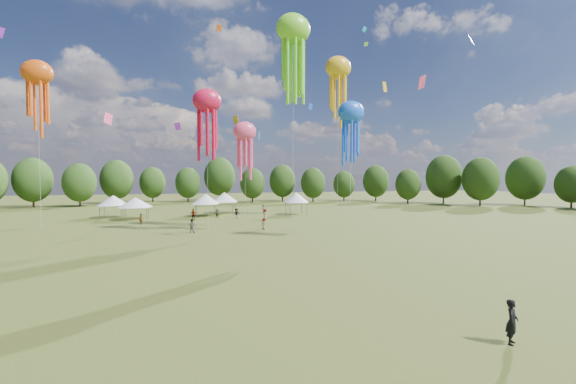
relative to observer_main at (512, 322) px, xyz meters
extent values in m
plane|color=#384416|center=(-7.84, 2.60, -0.98)|extent=(300.00, 300.00, 0.00)
imported|color=black|center=(0.00, 0.00, 0.00)|extent=(0.85, 0.80, 1.95)
imported|color=gray|center=(-12.75, 36.25, -0.07)|extent=(1.08, 0.98, 1.82)
imported|color=gray|center=(-0.47, 47.69, -0.04)|extent=(0.77, 1.02, 1.87)
imported|color=gray|center=(1.81, 60.06, -0.19)|extent=(0.82, 0.92, 1.57)
imported|color=gray|center=(-4.79, 51.55, -0.11)|extent=(1.17, 0.74, 1.74)
imported|color=gray|center=(-12.23, 50.90, -0.02)|extent=(1.16, 0.56, 1.92)
imported|color=gray|center=(-8.00, 53.39, -0.21)|extent=(1.49, 0.79, 1.54)
imported|color=gray|center=(-20.17, 47.44, -0.16)|extent=(0.65, 0.71, 1.64)
imported|color=gray|center=(-3.05, 36.89, -0.19)|extent=(0.75, 0.90, 1.58)
cylinder|color=#47474C|center=(-27.79, 56.87, 0.08)|extent=(0.08, 0.08, 2.11)
cylinder|color=#47474C|center=(-27.79, 60.59, 0.08)|extent=(0.08, 0.08, 2.11)
cylinder|color=#47474C|center=(-24.07, 56.87, 0.08)|extent=(0.08, 0.08, 2.11)
cylinder|color=#47474C|center=(-24.07, 60.59, 0.08)|extent=(0.08, 0.08, 2.11)
cube|color=silver|center=(-25.93, 58.73, 1.18)|extent=(4.12, 4.12, 0.10)
cone|color=silver|center=(-25.93, 58.73, 2.13)|extent=(5.35, 5.35, 1.81)
cylinder|color=#47474C|center=(-23.75, 52.91, 0.01)|extent=(0.08, 0.08, 1.98)
cylinder|color=#47474C|center=(-23.75, 56.86, 0.01)|extent=(0.08, 0.08, 1.98)
cylinder|color=#47474C|center=(-19.80, 52.91, 0.01)|extent=(0.08, 0.08, 1.98)
cylinder|color=#47474C|center=(-19.80, 56.86, 0.01)|extent=(0.08, 0.08, 1.98)
cube|color=silver|center=(-21.78, 54.88, 1.06)|extent=(4.36, 4.36, 0.10)
cone|color=silver|center=(-21.78, 54.88, 1.96)|extent=(5.66, 5.66, 1.70)
cylinder|color=#47474C|center=(-11.60, 54.80, 0.12)|extent=(0.08, 0.08, 2.19)
cylinder|color=#47474C|center=(-11.60, 58.31, 0.12)|extent=(0.08, 0.08, 2.19)
cylinder|color=#47474C|center=(-8.08, 54.80, 0.12)|extent=(0.08, 0.08, 2.19)
cylinder|color=#47474C|center=(-8.08, 58.31, 0.12)|extent=(0.08, 0.08, 2.19)
cube|color=silver|center=(-9.84, 56.55, 1.26)|extent=(3.92, 3.92, 0.10)
cone|color=silver|center=(-9.84, 56.55, 2.25)|extent=(5.09, 5.09, 1.88)
cylinder|color=#47474C|center=(-7.79, 58.47, 0.14)|extent=(0.08, 0.08, 2.24)
cylinder|color=#47474C|center=(-7.79, 62.14, 0.14)|extent=(0.08, 0.08, 2.24)
cylinder|color=#47474C|center=(-4.12, 58.47, 0.14)|extent=(0.08, 0.08, 2.24)
cylinder|color=#47474C|center=(-4.12, 62.14, 0.14)|extent=(0.08, 0.08, 2.24)
cube|color=silver|center=(-5.95, 60.30, 1.31)|extent=(4.07, 4.07, 0.10)
cone|color=silver|center=(-5.95, 60.30, 2.32)|extent=(5.29, 5.29, 1.92)
cylinder|color=#47474C|center=(5.49, 52.79, 0.17)|extent=(0.08, 0.08, 2.29)
cylinder|color=#47474C|center=(5.49, 56.13, 0.17)|extent=(0.08, 0.08, 2.29)
cylinder|color=#47474C|center=(8.82, 52.79, 0.17)|extent=(0.08, 0.08, 2.29)
cylinder|color=#47474C|center=(8.82, 56.13, 0.17)|extent=(0.08, 0.08, 2.29)
cube|color=silver|center=(7.15, 54.46, 1.37)|extent=(3.74, 3.74, 0.10)
cone|color=silver|center=(7.15, 54.46, 2.40)|extent=(4.86, 4.86, 1.97)
ellipsoid|color=red|center=(-10.65, 36.66, 16.30)|extent=(3.72, 2.60, 3.16)
cylinder|color=beige|center=(-10.65, 36.66, 7.66)|extent=(0.03, 0.03, 17.28)
ellipsoid|color=#77E225|center=(0.75, 35.29, 26.33)|extent=(4.75, 3.33, 4.04)
cylinder|color=beige|center=(0.75, 35.29, 12.68)|extent=(0.03, 0.03, 27.31)
ellipsoid|color=blue|center=(5.17, 26.60, 13.86)|extent=(3.17, 2.22, 2.70)
cylinder|color=beige|center=(5.17, 26.60, 6.44)|extent=(0.03, 0.03, 14.84)
ellipsoid|color=#E04E0E|center=(-33.15, 46.35, 20.84)|extent=(4.07, 2.85, 3.46)
cylinder|color=beige|center=(-33.15, 46.35, 9.93)|extent=(0.03, 0.03, 21.82)
ellipsoid|color=#FF4B7E|center=(-5.82, 35.65, 12.37)|extent=(3.06, 2.14, 2.60)
cylinder|color=beige|center=(-5.82, 35.65, 5.70)|extent=(0.03, 0.03, 13.35)
ellipsoid|color=gold|center=(13.63, 49.37, 26.28)|extent=(4.85, 3.39, 4.12)
cylinder|color=beige|center=(13.63, 49.37, 12.65)|extent=(0.03, 0.03, 27.26)
cube|color=#E04E0E|center=(-8.55, 41.74, 27.88)|extent=(0.72, 0.65, 0.95)
cube|color=gold|center=(-1.88, 72.84, 19.66)|extent=(1.30, 1.77, 2.39)
cube|color=#77E225|center=(21.83, 54.26, 33.01)|extent=(0.86, 0.68, 0.96)
cube|color=#17A0C7|center=(-0.18, 53.90, 14.05)|extent=(0.44, 1.24, 1.54)
cube|color=#FF4B7E|center=(13.47, 24.86, 17.48)|extent=(1.41, 1.11, 1.77)
cube|color=gold|center=(24.71, 29.52, 25.21)|extent=(1.02, 1.21, 1.53)
cube|color=#FF4B7E|center=(-28.62, 70.61, 18.43)|extent=(1.58, 1.72, 2.67)
cube|color=red|center=(12.24, 50.49, 27.18)|extent=(0.65, 1.96, 2.20)
cube|color=gold|center=(24.86, 52.11, 24.20)|extent=(1.60, 0.93, 2.21)
cube|color=blue|center=(16.15, 71.46, 23.44)|extent=(1.39, 0.63, 1.63)
cube|color=#17A0C7|center=(14.60, 41.35, 30.15)|extent=(0.90, 0.21, 1.00)
cube|color=#FF4B7E|center=(-39.14, 67.66, 20.52)|extent=(0.64, 1.77, 2.09)
cube|color=purple|center=(-14.68, 58.53, 15.75)|extent=(1.30, 0.48, 1.48)
cylinder|color=#38281C|center=(-48.52, 88.09, 0.73)|extent=(0.44, 0.44, 3.41)
ellipsoid|color=#253F15|center=(-48.52, 88.09, 5.63)|extent=(8.53, 8.53, 10.66)
cylinder|color=#38281C|center=(-38.44, 87.62, 0.56)|extent=(0.44, 0.44, 3.07)
ellipsoid|color=#253F15|center=(-38.44, 87.62, 4.96)|extent=(7.66, 7.66, 9.58)
cylinder|color=#38281C|center=(-31.35, 95.93, 0.74)|extent=(0.44, 0.44, 3.43)
ellipsoid|color=#253F15|center=(-31.35, 95.93, 5.68)|extent=(8.58, 8.58, 10.73)
cylinder|color=#38281C|center=(-22.60, 101.55, 0.50)|extent=(0.44, 0.44, 2.95)
ellipsoid|color=#253F15|center=(-22.60, 101.55, 4.73)|extent=(7.37, 7.37, 9.21)
cylinder|color=#38281C|center=(-12.53, 97.65, 0.47)|extent=(0.44, 0.44, 2.89)
ellipsoid|color=#253F15|center=(-12.53, 97.65, 4.63)|extent=(7.23, 7.23, 9.04)
cylinder|color=#38281C|center=(-2.93, 102.08, 0.94)|extent=(0.44, 0.44, 3.84)
ellipsoid|color=#253F15|center=(-2.93, 102.08, 6.46)|extent=(9.60, 9.60, 11.99)
cylinder|color=#38281C|center=(5.35, 91.04, 0.45)|extent=(0.44, 0.44, 2.84)
ellipsoid|color=#253F15|center=(5.35, 91.04, 4.53)|extent=(7.11, 7.11, 8.89)
cylinder|color=#38281C|center=(15.09, 93.63, 0.60)|extent=(0.44, 0.44, 3.16)
ellipsoid|color=#253F15|center=(15.09, 93.63, 5.15)|extent=(7.91, 7.91, 9.88)
cylinder|color=#38281C|center=(22.85, 87.88, 0.46)|extent=(0.44, 0.44, 2.88)
ellipsoid|color=#253F15|center=(22.85, 87.88, 4.61)|extent=(7.21, 7.21, 9.01)
cylinder|color=#38281C|center=(33.68, 89.84, 0.34)|extent=(0.44, 0.44, 2.63)
ellipsoid|color=#253F15|center=(33.68, 89.84, 4.12)|extent=(6.57, 6.57, 8.22)
cylinder|color=#38281C|center=(42.68, 86.32, 0.59)|extent=(0.44, 0.44, 3.13)
ellipsoid|color=#253F15|center=(42.68, 86.32, 5.08)|extent=(7.81, 7.81, 9.77)
cylinder|color=#38281C|center=(45.80, 74.41, 0.38)|extent=(0.44, 0.44, 2.72)
ellipsoid|color=#253F15|center=(45.80, 74.41, 4.29)|extent=(6.80, 6.80, 8.50)
cylinder|color=#38281C|center=(55.12, 71.52, 0.93)|extent=(0.44, 0.44, 3.81)
ellipsoid|color=#253F15|center=(55.12, 71.52, 6.40)|extent=(9.52, 9.52, 11.90)
cylinder|color=#38281C|center=(58.73, 62.39, 0.78)|extent=(0.44, 0.44, 3.51)
ellipsoid|color=#253F15|center=(58.73, 62.39, 5.82)|extent=(8.78, 8.78, 10.97)
cylinder|color=#38281C|center=(71.55, 60.86, 0.84)|extent=(0.44, 0.44, 3.64)
ellipsoid|color=#253F15|center=(71.55, 60.86, 6.07)|extent=(9.10, 9.10, 11.37)
cylinder|color=#38281C|center=(75.56, 51.96, 0.46)|extent=(0.44, 0.44, 2.87)
ellipsoid|color=#253F15|center=(75.56, 51.96, 4.59)|extent=(7.18, 7.18, 8.98)
camera|label=1|loc=(-13.67, -12.17, 6.30)|focal=22.54mm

